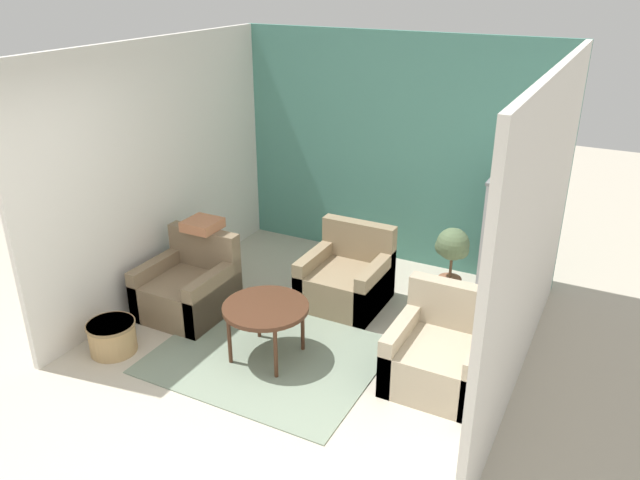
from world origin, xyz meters
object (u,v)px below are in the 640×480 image
Objects in this scene: coffee_table at (266,310)px; armchair_left at (189,289)px; armchair_right at (441,356)px; armchair_middle at (346,280)px; parrot at (517,169)px; potted_plant at (452,252)px; birdcage at (507,243)px; wicker_basket at (112,336)px.

coffee_table is 1.18m from armchair_left.
coffee_table is 0.94× the size of armchair_right.
parrot is (1.42, 0.81, 1.17)m from armchair_middle.
armchair_middle is (0.20, 1.23, -0.22)m from coffee_table.
potted_plant is at bearing 35.67° from armchair_left.
birdcage is at bearing 32.03° from armchair_left.
coffee_table is at bearing 23.85° from wicker_basket.
wicker_basket is (-2.38, -2.48, -0.32)m from potted_plant.
birdcage reaches higher than armchair_middle.
armchair_right is 2.92m from wicker_basket.
coffee_table is 2.60m from birdcage.
armchair_right is 3.43× the size of parrot.
parrot is (1.62, 2.04, 0.95)m from coffee_table.
armchair_right reaches higher than wicker_basket.
armchair_middle is 2.00m from parrot.
birdcage is at bearing -90.00° from parrot.
armchair_right is (1.48, 0.35, -0.22)m from coffee_table.
coffee_table is at bearing -128.47° from parrot.
parrot is at bearing 13.52° from potted_plant.
birdcage is at bearing 41.86° from wicker_basket.
armchair_middle is at bearing -150.37° from parrot.
potted_plant reaches higher than wicker_basket.
wicker_basket is (-1.29, -0.57, -0.32)m from coffee_table.
armchair_right is 1.07× the size of potted_plant.
armchair_middle is at bearing -142.70° from potted_plant.
wicker_basket is at bearing -133.84° from potted_plant.
parrot is 0.54× the size of wicker_basket.
armchair_left is 3.43m from parrot.
coffee_table is 1.74× the size of wicker_basket.
wicker_basket is (-2.91, -2.61, -1.27)m from parrot.
armchair_right is at bearing -94.61° from parrot.
parrot reaches higher than wicker_basket.
armchair_left is at bearing -144.33° from potted_plant.
wicker_basket is (-1.49, -1.80, -0.10)m from armchair_middle.
coffee_table is at bearing -99.27° from armchair_middle.
coffee_table is 1.44m from wicker_basket.
armchair_right reaches higher than potted_plant.
armchair_middle is at bearing 34.53° from armchair_left.
birdcage is 3.03× the size of wicker_basket.
potted_plant is 3.45m from wicker_basket.
potted_plant is (0.89, 0.68, 0.22)m from armchair_middle.
coffee_table is at bearing -128.50° from birdcage.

